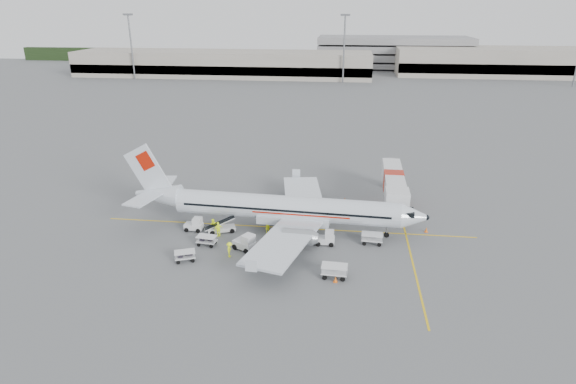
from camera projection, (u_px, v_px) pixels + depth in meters
The scene contains 26 objects.
ground at pixel (286, 228), 57.30m from camera, with size 360.00×360.00×0.00m, color #56595B.
stripe_lead at pixel (286, 228), 57.30m from camera, with size 44.00×0.20×0.01m, color yellow.
stripe_cross at pixel (414, 269), 48.32m from camera, with size 0.20×20.00×0.01m, color yellow.
terminal_west at pixel (223, 64), 180.50m from camera, with size 110.00×22.00×9.00m, color gray, non-canonical shape.
terminal_east at pixel (517, 62), 181.88m from camera, with size 90.00×26.00×10.00m, color gray, non-canonical shape.
parking_garage at pixel (393, 52), 200.09m from camera, with size 62.00×24.00×14.00m, color slate, non-canonical shape.
treeline at pixel (334, 57), 218.22m from camera, with size 300.00×3.00×6.00m, color black, non-canonical shape.
mast_west at pixel (132, 47), 170.40m from camera, with size 3.20×1.20×22.00m, color slate, non-canonical shape.
mast_center at pixel (344, 50), 162.00m from camera, with size 3.20×1.20×22.00m, color slate, non-canonical shape.
aircraft at pixel (286, 192), 55.10m from camera, with size 34.37×26.94×9.47m, color silver, non-canonical shape.
jet_bridge at pixel (393, 188), 63.58m from camera, with size 3.16×16.85×4.42m, color silver, non-canonical shape.
belt_loader at pixel (221, 223), 55.86m from camera, with size 4.23×1.58×2.29m, color silver, non-canonical shape.
tug_fore at pixel (325, 238), 53.04m from camera, with size 2.12×1.22×1.64m, color silver, non-canonical shape.
tug_mid at pixel (244, 242), 51.88m from camera, with size 2.41×1.38×1.87m, color silver, non-canonical shape.
tug_aft at pixel (194, 224), 56.35m from camera, with size 2.10×1.20×1.62m, color silver, non-canonical shape.
cart_loaded_a at pixel (185, 256), 49.66m from camera, with size 2.10×1.24×1.10m, color silver, non-canonical shape.
cart_loaded_b at pixel (207, 241), 52.94m from camera, with size 2.12×1.25×1.11m, color silver, non-canonical shape.
cart_empty_a at pixel (334, 271), 46.62m from camera, with size 2.50×1.48×1.30m, color silver, non-canonical shape.
cart_empty_b at pixel (372, 239), 53.26m from camera, with size 2.32×1.37×1.21m, color silver, non-canonical shape.
cone_nose at pixel (426, 230), 56.08m from camera, with size 0.39×0.39×0.63m, color orange.
cone_port at pixel (345, 200), 64.81m from camera, with size 0.38×0.38×0.62m, color orange.
cone_stbd at pixel (335, 279), 45.92m from camera, with size 0.38×0.38×0.62m, color orange.
crew_a at pixel (268, 225), 55.81m from camera, with size 0.65×0.42×1.77m, color #E4F817.
crew_b at pixel (213, 225), 56.00m from camera, with size 0.78×0.61×1.60m, color #E4F817.
crew_c at pixel (230, 250), 50.38m from camera, with size 1.08×0.62×1.67m, color #E4F817.
crew_d at pixel (218, 229), 54.80m from camera, with size 1.06×0.44×1.81m, color #E4F817.
Camera 1 is at (6.47, -51.49, 24.67)m, focal length 30.00 mm.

